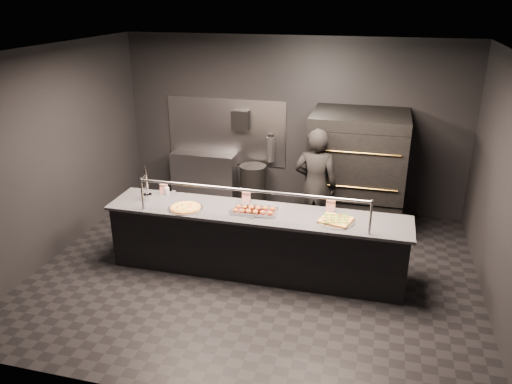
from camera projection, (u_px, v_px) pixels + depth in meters
room at (255, 170)px, 6.52m from camera, size 6.04×6.00×3.00m
service_counter at (256, 242)px, 6.85m from camera, size 4.10×0.78×1.37m
pizza_oven at (357, 170)px, 8.09m from camera, size 1.50×1.23×1.91m
prep_shelf at (204, 176)px, 9.31m from camera, size 1.20×0.35×0.90m
towel_dispenser at (240, 120)px, 8.80m from camera, size 0.30×0.20×0.35m
fire_extinguisher at (271, 149)px, 8.87m from camera, size 0.14×0.14×0.51m
beer_tap at (147, 190)px, 7.03m from camera, size 0.13×0.19×0.51m
round_pizza at (186, 208)px, 6.76m from camera, size 0.48×0.48×0.03m
slider_tray_a at (247, 210)px, 6.66m from camera, size 0.47×0.40×0.06m
slider_tray_b at (260, 211)px, 6.64m from camera, size 0.47×0.37×0.07m
square_pizza at (336, 220)px, 6.39m from camera, size 0.49×0.49×0.05m
condiment_jar at (169, 192)px, 7.21m from camera, size 0.17×0.07×0.11m
tent_cards at (245, 197)px, 6.96m from camera, size 2.54×0.04×0.15m
trash_bin at (253, 187)px, 8.98m from camera, size 0.48×0.48×0.79m
worker at (315, 186)px, 7.60m from camera, size 0.66×0.44×1.81m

